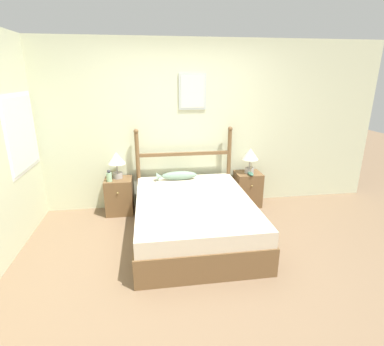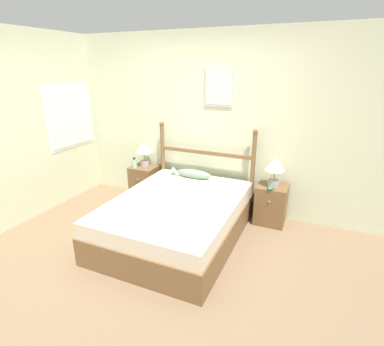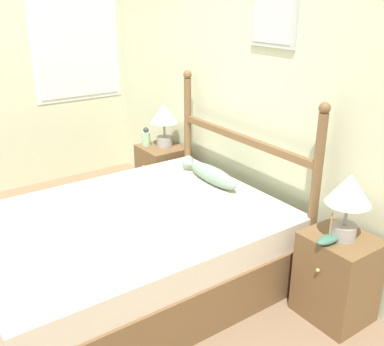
% 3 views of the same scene
% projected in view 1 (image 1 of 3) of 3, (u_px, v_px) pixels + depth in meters
% --- Properties ---
extents(ground_plane, '(16.00, 16.00, 0.00)m').
position_uv_depth(ground_plane, '(198.00, 263.00, 3.39)').
color(ground_plane, '#7A6047').
extents(wall_back, '(6.40, 0.08, 2.55)m').
position_uv_depth(wall_back, '(180.00, 126.00, 4.61)').
color(wall_back, beige).
rests_on(wall_back, ground_plane).
extents(bed, '(1.49, 1.97, 0.52)m').
position_uv_depth(bed, '(194.00, 218.00, 3.90)').
color(bed, brown).
rests_on(bed, ground_plane).
extents(headboard, '(1.50, 0.07, 1.28)m').
position_uv_depth(headboard, '(184.00, 164.00, 4.66)').
color(headboard, brown).
rests_on(headboard, ground_plane).
extents(nightstand_left, '(0.40, 0.38, 0.55)m').
position_uv_depth(nightstand_left, '(119.00, 196.00, 4.57)').
color(nightstand_left, brown).
rests_on(nightstand_left, ground_plane).
extents(nightstand_right, '(0.40, 0.38, 0.55)m').
position_uv_depth(nightstand_right, '(248.00, 189.00, 4.85)').
color(nightstand_right, brown).
rests_on(nightstand_right, ground_plane).
extents(table_lamp_left, '(0.26, 0.26, 0.40)m').
position_uv_depth(table_lamp_left, '(117.00, 160.00, 4.44)').
color(table_lamp_left, gray).
rests_on(table_lamp_left, nightstand_left).
extents(table_lamp_right, '(0.26, 0.26, 0.40)m').
position_uv_depth(table_lamp_right, '(250.00, 156.00, 4.67)').
color(table_lamp_right, gray).
rests_on(table_lamp_right, nightstand_right).
extents(bottle, '(0.08, 0.08, 0.18)m').
position_uv_depth(bottle, '(109.00, 176.00, 4.36)').
color(bottle, '#99C699').
rests_on(bottle, nightstand_left).
extents(model_boat, '(0.08, 0.18, 0.19)m').
position_uv_depth(model_boat, '(251.00, 174.00, 4.65)').
color(model_boat, '#386651').
rests_on(model_boat, nightstand_right).
extents(fish_pillow, '(0.61, 0.12, 0.13)m').
position_uv_depth(fish_pillow, '(177.00, 176.00, 4.50)').
color(fish_pillow, gray).
rests_on(fish_pillow, bed).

